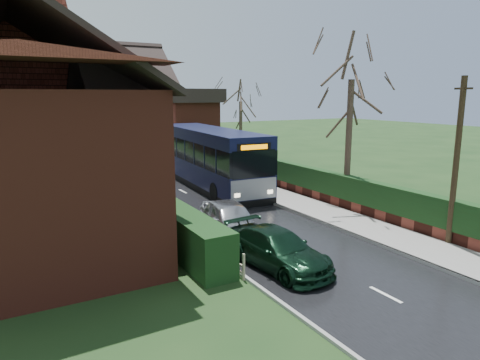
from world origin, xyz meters
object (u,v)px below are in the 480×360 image
car_green (277,249)px  telegraph_pole (456,163)px  brick_house (23,133)px  bus (210,158)px  bus_stop_sign (262,165)px  car_silver (230,220)px

car_green → telegraph_pole: size_ratio=0.68×
brick_house → telegraph_pole: brick_house is taller
bus → bus_stop_sign: bearing=-74.1°
brick_house → bus_stop_sign: brick_house is taller
bus → car_silver: (-3.70, -9.61, -1.10)m
bus → car_green: (-3.80, -13.24, -1.20)m
car_green → bus_stop_sign: 9.97m
car_silver → telegraph_pole: telegraph_pole is taller
bus → car_silver: bus is taller
brick_house → car_silver: size_ratio=3.30×
bus_stop_sign → car_silver: bearing=-129.7°
car_green → bus_stop_sign: bus_stop_sign is taller
bus → brick_house: bearing=-148.3°
car_green → telegraph_pole: telegraph_pole is taller
car_silver → car_green: car_silver is taller
bus → car_green: bearing=-102.3°
car_green → bus_stop_sign: (4.80, 8.63, 1.32)m
car_silver → car_green: 3.64m
brick_house → car_silver: (7.23, -3.78, -3.62)m
car_silver → bus: bearing=78.1°
bus → car_green: 13.83m
car_silver → bus_stop_sign: 6.97m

